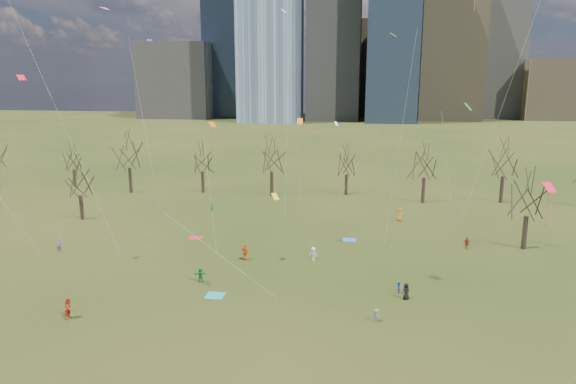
# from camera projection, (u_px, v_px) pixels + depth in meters

# --- Properties ---
(ground) EXTENTS (500.00, 500.00, 0.00)m
(ground) POSITION_uv_depth(u_px,v_px,m) (267.00, 300.00, 44.45)
(ground) COLOR black
(ground) RESTS_ON ground
(downtown_skyline) EXTENTS (212.50, 78.00, 118.00)m
(downtown_skyline) POSITION_uv_depth(u_px,v_px,m) (347.00, 35.00, 239.77)
(downtown_skyline) COLOR slate
(downtown_skyline) RESTS_ON ground
(bare_tree_row) EXTENTS (113.04, 29.80, 9.50)m
(bare_tree_row) POSITION_uv_depth(u_px,v_px,m) (312.00, 163.00, 79.08)
(bare_tree_row) COLOR black
(bare_tree_row) RESTS_ON ground
(blanket_teal) EXTENTS (1.60, 1.50, 0.03)m
(blanket_teal) POSITION_uv_depth(u_px,v_px,m) (215.00, 296.00, 45.35)
(blanket_teal) COLOR teal
(blanket_teal) RESTS_ON ground
(blanket_navy) EXTENTS (1.60, 1.50, 0.03)m
(blanket_navy) POSITION_uv_depth(u_px,v_px,m) (349.00, 240.00, 61.08)
(blanket_navy) COLOR blue
(blanket_navy) RESTS_ON ground
(blanket_crimson) EXTENTS (1.60, 1.50, 0.03)m
(blanket_crimson) POSITION_uv_depth(u_px,v_px,m) (195.00, 238.00, 61.86)
(blanket_crimson) COLOR #B42426
(blanket_crimson) RESTS_ON ground
(person_2) EXTENTS (0.76, 0.93, 1.76)m
(person_2) POSITION_uv_depth(u_px,v_px,m) (69.00, 308.00, 40.89)
(person_2) COLOR red
(person_2) RESTS_ON ground
(person_3) EXTENTS (0.75, 0.79, 1.07)m
(person_3) POSITION_uv_depth(u_px,v_px,m) (376.00, 315.00, 40.40)
(person_3) COLOR slate
(person_3) RESTS_ON ground
(person_4) EXTENTS (1.11, 0.91, 1.77)m
(person_4) POSITION_uv_depth(u_px,v_px,m) (245.00, 252.00, 54.10)
(person_4) COLOR #F9551B
(person_4) RESTS_ON ground
(person_5) EXTENTS (1.39, 0.71, 1.43)m
(person_5) POSITION_uv_depth(u_px,v_px,m) (201.00, 275.00, 48.27)
(person_5) COLOR #1B7A37
(person_5) RESTS_ON ground
(person_6) EXTENTS (0.87, 0.80, 1.49)m
(person_6) POSITION_uv_depth(u_px,v_px,m) (406.00, 291.00, 44.46)
(person_6) COLOR black
(person_6) RESTS_ON ground
(person_7) EXTENTS (0.57, 0.65, 1.49)m
(person_7) POSITION_uv_depth(u_px,v_px,m) (59.00, 245.00, 56.97)
(person_7) COLOR #814890
(person_7) RESTS_ON ground
(person_8) EXTENTS (0.51, 0.60, 1.11)m
(person_8) POSITION_uv_depth(u_px,v_px,m) (398.00, 288.00, 45.74)
(person_8) COLOR #2950B2
(person_8) RESTS_ON ground
(person_9) EXTENTS (1.04, 0.78, 1.44)m
(person_9) POSITION_uv_depth(u_px,v_px,m) (313.00, 254.00, 54.12)
(person_9) COLOR silver
(person_9) RESTS_ON ground
(person_10) EXTENTS (0.86, 0.51, 1.38)m
(person_10) POSITION_uv_depth(u_px,v_px,m) (467.00, 243.00, 57.68)
(person_10) COLOR maroon
(person_10) RESTS_ON ground
(person_12) EXTENTS (0.70, 0.95, 1.76)m
(person_12) POSITION_uv_depth(u_px,v_px,m) (400.00, 215.00, 69.12)
(person_12) COLOR orange
(person_12) RESTS_ON ground
(person_13) EXTENTS (0.65, 0.64, 1.51)m
(person_13) POSITION_uv_depth(u_px,v_px,m) (212.00, 207.00, 73.91)
(person_13) COLOR #186C41
(person_13) RESTS_ON ground
(kites_airborne) EXTENTS (50.85, 37.21, 27.39)m
(kites_airborne) POSITION_uv_depth(u_px,v_px,m) (303.00, 143.00, 52.74)
(kites_airborne) COLOR orange
(kites_airborne) RESTS_ON ground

